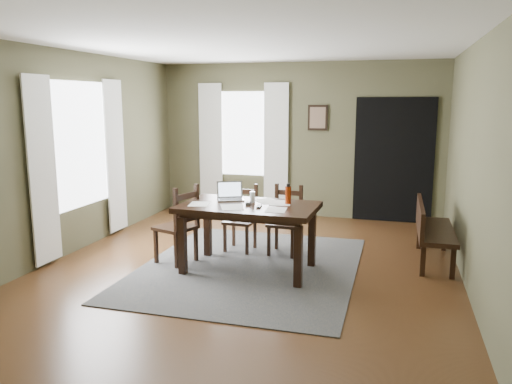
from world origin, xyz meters
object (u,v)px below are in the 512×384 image
(chair_back_left, at_px, (241,218))
(dining_table, at_px, (249,213))
(laptop, at_px, (230,195))
(bench, at_px, (430,227))
(chair_back_right, at_px, (286,221))
(chair_end, at_px, (179,226))
(water_bottle, at_px, (288,195))

(chair_back_left, bearing_deg, dining_table, -62.91)
(laptop, bearing_deg, bench, -8.70)
(chair_back_left, relative_size, chair_back_right, 0.98)
(chair_back_left, bearing_deg, chair_end, -123.15)
(water_bottle, bearing_deg, chair_back_left, 141.53)
(dining_table, relative_size, chair_end, 1.64)
(water_bottle, bearing_deg, bench, 24.96)
(chair_back_left, distance_m, laptop, 0.69)
(chair_back_right, xyz_separation_m, water_bottle, (0.16, -0.63, 0.48))
(chair_end, relative_size, chair_back_right, 1.09)
(bench, distance_m, water_bottle, 1.92)
(chair_back_right, xyz_separation_m, bench, (1.85, 0.16, 0.01))
(chair_back_left, xyz_separation_m, bench, (2.47, 0.16, 0.01))
(bench, bearing_deg, chair_end, 107.06)
(chair_end, distance_m, water_bottle, 1.45)
(chair_back_left, distance_m, bench, 2.47)
(dining_table, height_order, chair_end, chair_end)
(chair_end, bearing_deg, bench, 126.10)
(chair_back_left, distance_m, chair_back_right, 0.62)
(bench, xyz_separation_m, laptop, (-2.44, -0.70, 0.42))
(laptop, height_order, water_bottle, water_bottle)
(dining_table, bearing_deg, water_bottle, 22.12)
(dining_table, xyz_separation_m, water_bottle, (0.44, 0.16, 0.21))
(water_bottle, bearing_deg, laptop, 173.76)
(chair_back_right, distance_m, laptop, 0.91)
(dining_table, bearing_deg, chair_back_left, 115.35)
(chair_end, xyz_separation_m, chair_back_left, (0.58, 0.78, -0.05))
(chair_back_left, height_order, chair_back_right, chair_back_right)
(chair_back_right, height_order, laptop, laptop)
(chair_back_left, bearing_deg, bench, 7.29)
(laptop, bearing_deg, water_bottle, -30.93)
(bench, height_order, laptop, laptop)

